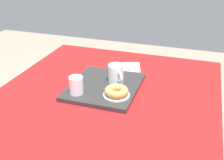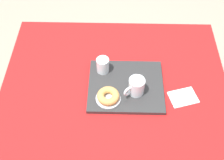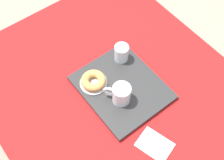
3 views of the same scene
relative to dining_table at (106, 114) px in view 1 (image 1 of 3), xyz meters
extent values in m
cube|color=red|center=(0.00, 0.00, 0.10)|extent=(1.20, 1.08, 0.03)
cube|color=red|center=(0.00, -0.54, 0.01)|extent=(1.20, 0.01, 0.14)
cube|color=red|center=(0.00, 0.54, 0.01)|extent=(1.20, 0.01, 0.14)
cube|color=red|center=(-0.60, 0.00, 0.01)|extent=(0.01, 1.08, 0.14)
cylinder|color=brown|center=(-0.51, -0.45, -0.29)|extent=(0.06, 0.06, 0.75)
cylinder|color=brown|center=(-0.51, 0.45, -0.29)|extent=(0.06, 0.06, 0.75)
cube|color=#2D2D2D|center=(-0.06, -0.03, 0.12)|extent=(0.39, 0.34, 0.02)
cylinder|color=white|center=(-0.11, 0.02, 0.18)|extent=(0.08, 0.08, 0.09)
cylinder|color=#B27523|center=(-0.11, 0.02, 0.17)|extent=(0.07, 0.07, 0.07)
torus|color=white|center=(-0.07, 0.05, 0.18)|extent=(0.05, 0.04, 0.06)
cylinder|color=white|center=(0.07, -0.12, 0.18)|extent=(0.07, 0.07, 0.09)
cylinder|color=silver|center=(0.07, -0.12, 0.16)|extent=(0.06, 0.06, 0.04)
cylinder|color=silver|center=(0.03, 0.06, 0.14)|extent=(0.13, 0.13, 0.01)
torus|color=tan|center=(0.03, 0.06, 0.16)|extent=(0.11, 0.11, 0.04)
cube|color=white|center=(-0.35, 0.03, 0.11)|extent=(0.16, 0.14, 0.01)
camera|label=1|loc=(1.14, 0.41, 0.79)|focal=45.61mm
camera|label=2|loc=(-0.01, 0.92, 1.36)|focal=47.45mm
camera|label=3|loc=(-0.60, 0.45, 1.32)|focal=49.16mm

